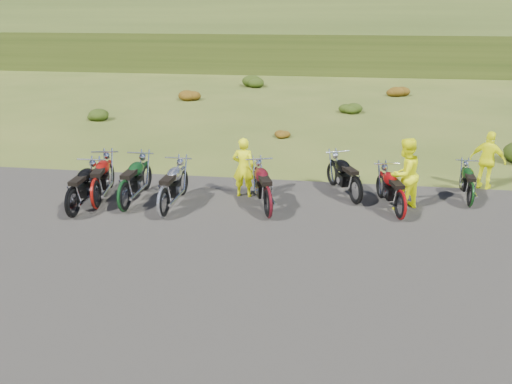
# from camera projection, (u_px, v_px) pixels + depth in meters

# --- Properties ---
(ground) EXTENTS (300.00, 300.00, 0.00)m
(ground) POSITION_uv_depth(u_px,v_px,m) (260.00, 238.00, 11.40)
(ground) COLOR #3C4B19
(ground) RESTS_ON ground
(gravel_pad) EXTENTS (20.00, 12.00, 0.04)m
(gravel_pad) POSITION_uv_depth(u_px,v_px,m) (246.00, 283.00, 9.54)
(gravel_pad) COLOR black
(gravel_pad) RESTS_ON ground
(hill_slope) EXTENTS (300.00, 45.97, 9.37)m
(hill_slope) POSITION_uv_depth(u_px,v_px,m) (317.00, 50.00, 57.72)
(hill_slope) COLOR #2E3E14
(hill_slope) RESTS_ON ground
(hill_plateau) EXTENTS (300.00, 90.00, 9.17)m
(hill_plateau) POSITION_uv_depth(u_px,v_px,m) (324.00, 28.00, 113.30)
(hill_plateau) COLOR #2E3E14
(hill_plateau) RESTS_ON ground
(shrub_1) EXTENTS (1.03, 1.03, 0.61)m
(shrub_1) POSITION_uv_depth(u_px,v_px,m) (97.00, 113.00, 22.95)
(shrub_1) COLOR #24360D
(shrub_1) RESTS_ON ground
(shrub_2) EXTENTS (1.30, 1.30, 0.77)m
(shrub_2) POSITION_uv_depth(u_px,v_px,m) (188.00, 94.00, 27.45)
(shrub_2) COLOR #6C380D
(shrub_2) RESTS_ON ground
(shrub_3) EXTENTS (1.56, 1.56, 0.92)m
(shrub_3) POSITION_uv_depth(u_px,v_px,m) (254.00, 80.00, 31.95)
(shrub_3) COLOR #24360D
(shrub_3) RESTS_ON ground
(shrub_4) EXTENTS (0.77, 0.77, 0.45)m
(shrub_4) POSITION_uv_depth(u_px,v_px,m) (280.00, 132.00, 19.89)
(shrub_4) COLOR #6C380D
(shrub_4) RESTS_ON ground
(shrub_5) EXTENTS (1.03, 1.03, 0.61)m
(shrub_5) POSITION_uv_depth(u_px,v_px,m) (350.00, 107.00, 24.39)
(shrub_5) COLOR #24360D
(shrub_5) RESTS_ON ground
(shrub_6) EXTENTS (1.30, 1.30, 0.77)m
(shrub_6) POSITION_uv_depth(u_px,v_px,m) (397.00, 89.00, 28.90)
(shrub_6) COLOR #6C380D
(shrub_6) RESTS_ON ground
(motorcycle_0) EXTENTS (0.83, 2.25, 1.16)m
(motorcycle_0) POSITION_uv_depth(u_px,v_px,m) (75.00, 218.00, 12.46)
(motorcycle_0) COLOR black
(motorcycle_0) RESTS_ON ground
(motorcycle_1) EXTENTS (1.17, 2.40, 1.20)m
(motorcycle_1) POSITION_uv_depth(u_px,v_px,m) (98.00, 209.00, 12.98)
(motorcycle_1) COLOR maroon
(motorcycle_1) RESTS_ON ground
(motorcycle_2) EXTENTS (0.79, 2.34, 1.22)m
(motorcycle_2) POSITION_uv_depth(u_px,v_px,m) (126.00, 212.00, 12.81)
(motorcycle_2) COLOR black
(motorcycle_2) RESTS_ON ground
(motorcycle_3) EXTENTS (0.84, 2.32, 1.20)m
(motorcycle_3) POSITION_uv_depth(u_px,v_px,m) (165.00, 218.00, 12.45)
(motorcycle_3) COLOR #A6A6AA
(motorcycle_3) RESTS_ON ground
(motorcycle_4) EXTENTS (1.42, 2.39, 1.19)m
(motorcycle_4) POSITION_uv_depth(u_px,v_px,m) (268.00, 218.00, 12.43)
(motorcycle_4) COLOR #480C12
(motorcycle_4) RESTS_ON ground
(motorcycle_5) EXTENTS (1.55, 2.29, 1.14)m
(motorcycle_5) POSITION_uv_depth(u_px,v_px,m) (355.00, 205.00, 13.28)
(motorcycle_5) COLOR black
(motorcycle_5) RESTS_ON ground
(motorcycle_6) EXTENTS (1.17, 2.21, 1.10)m
(motorcycle_6) POSITION_uv_depth(u_px,v_px,m) (399.00, 220.00, 12.34)
(motorcycle_6) COLOR maroon
(motorcycle_6) RESTS_ON ground
(motorcycle_7) EXTENTS (0.77, 1.92, 0.99)m
(motorcycle_7) POSITION_uv_depth(u_px,v_px,m) (469.00, 208.00, 13.09)
(motorcycle_7) COLOR black
(motorcycle_7) RESTS_ON ground
(person_middle) EXTENTS (0.61, 0.40, 1.65)m
(person_middle) POSITION_uv_depth(u_px,v_px,m) (243.00, 168.00, 13.53)
(person_middle) COLOR #E0E70C
(person_middle) RESTS_ON ground
(person_right_a) EXTENTS (1.15, 1.14, 1.87)m
(person_right_a) POSITION_uv_depth(u_px,v_px,m) (404.00, 175.00, 12.66)
(person_right_a) COLOR #E0E70C
(person_right_a) RESTS_ON ground
(person_right_b) EXTENTS (1.04, 0.86, 1.66)m
(person_right_b) POSITION_uv_depth(u_px,v_px,m) (488.00, 161.00, 14.13)
(person_right_b) COLOR #E0E70C
(person_right_b) RESTS_ON ground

